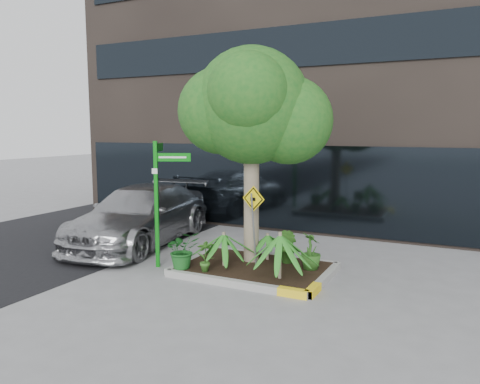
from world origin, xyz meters
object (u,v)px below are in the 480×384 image
at_px(parked_car, 141,215).
at_px(street_sign_post, 159,190).
at_px(cattle_sign, 254,213).
at_px(tree, 252,106).

xyz_separation_m(parked_car, street_sign_post, (1.83, -1.62, 1.00)).
bearing_deg(cattle_sign, tree, 128.38).
bearing_deg(parked_car, tree, -17.66).
xyz_separation_m(parked_car, cattle_sign, (4.04, -1.25, 0.58)).
distance_m(tree, parked_car, 4.79).
bearing_deg(tree, cattle_sign, -61.25).
relative_size(street_sign_post, cattle_sign, 1.60).
bearing_deg(street_sign_post, parked_car, 114.71).
bearing_deg(cattle_sign, street_sign_post, -161.08).
distance_m(street_sign_post, cattle_sign, 2.28).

